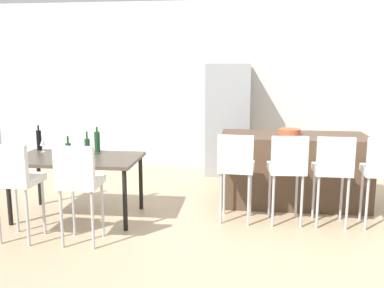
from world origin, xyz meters
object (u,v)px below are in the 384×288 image
object	(u,v)px
bar_chair_right	(333,167)
wine_bottle_far	(39,140)
wine_glass_right	(43,142)
dining_chair_near	(16,177)
wine_bottle_left	(87,146)
wine_bottle_middle	(97,141)
bar_chair_left	(236,164)
bar_chair_middle	(287,165)
dining_table	(77,162)
fruit_bowl	(290,131)
refrigerator	(228,119)
kitchen_island	(293,169)
dining_chair_far	(79,179)
wine_bottle_inner	(68,152)
bar_chair_far	(383,168)

from	to	relation	value
bar_chair_right	wine_bottle_far	bearing A→B (deg)	175.10
wine_glass_right	dining_chair_near	bearing A→B (deg)	-78.85
wine_bottle_left	wine_bottle_middle	distance (m)	0.22
bar_chair_left	wine_bottle_far	distance (m)	2.56
bar_chair_middle	bar_chair_right	size ratio (longest dim) A/B	1.00
bar_chair_middle	dining_table	distance (m)	2.47
dining_chair_near	fruit_bowl	size ratio (longest dim) A/B	3.66
bar_chair_left	refrigerator	world-z (taller)	refrigerator
kitchen_island	dining_table	bearing A→B (deg)	-161.88
dining_chair_far	wine_bottle_inner	size ratio (longest dim) A/B	3.48
wine_bottle_inner	fruit_bowl	size ratio (longest dim) A/B	1.05
dining_chair_near	dining_chair_far	size ratio (longest dim) A/B	1.00
dining_table	fruit_bowl	bearing A→B (deg)	19.73
bar_chair_middle	dining_chair_far	size ratio (longest dim) A/B	1.00
bar_chair_middle	bar_chair_right	world-z (taller)	same
bar_chair_middle	wine_bottle_left	bearing A→B (deg)	178.16
dining_table	bar_chair_left	bearing A→B (deg)	1.58
bar_chair_right	wine_bottle_middle	distance (m)	2.85
dining_table	wine_bottle_middle	world-z (taller)	wine_bottle_middle
wine_bottle_inner	dining_chair_far	bearing A→B (deg)	-58.31
bar_chair_middle	refrigerator	size ratio (longest dim) A/B	0.57
bar_chair_left	wine_bottle_far	xyz separation A→B (m)	(-2.53, 0.31, 0.17)
bar_chair_middle	dining_chair_far	distance (m)	2.29
bar_chair_right	bar_chair_far	distance (m)	0.54
bar_chair_middle	wine_glass_right	world-z (taller)	bar_chair_middle
wine_glass_right	refrigerator	distance (m)	3.09
bar_chair_far	dining_chair_far	bearing A→B (deg)	-165.16
wine_glass_right	bar_chair_far	bearing A→B (deg)	-2.72
kitchen_island	wine_glass_right	world-z (taller)	kitchen_island
wine_glass_right	refrigerator	world-z (taller)	refrigerator
wine_bottle_inner	wine_glass_right	xyz separation A→B (m)	(-0.56, 0.52, 0.01)
wine_bottle_inner	dining_chair_near	bearing A→B (deg)	-124.83
bar_chair_far	bar_chair_right	bearing A→B (deg)	-179.98
bar_chair_left	bar_chair_middle	size ratio (longest dim) A/B	1.00
bar_chair_right	wine_bottle_inner	world-z (taller)	bar_chair_right
bar_chair_right	wine_glass_right	distance (m)	3.52
kitchen_island	wine_bottle_middle	xyz separation A→B (m)	(-2.49, -0.52, 0.41)
bar_chair_left	dining_table	distance (m)	1.89
bar_chair_right	dining_table	size ratio (longest dim) A/B	0.71
bar_chair_middle	fruit_bowl	distance (m)	0.91
wine_bottle_left	refrigerator	xyz separation A→B (m)	(1.62, 2.23, 0.07)
bar_chair_left	wine_bottle_far	world-z (taller)	wine_bottle_far
fruit_bowl	wine_bottle_inner	bearing A→B (deg)	-154.83
wine_bottle_left	wine_bottle_middle	bearing A→B (deg)	75.92
wine_bottle_far	wine_glass_right	distance (m)	0.16
refrigerator	bar_chair_middle	bearing A→B (deg)	-71.65
bar_chair_left	fruit_bowl	xyz separation A→B (m)	(0.68, 0.87, 0.26)
dining_table	wine_bottle_left	distance (m)	0.23
bar_chair_far	dining_chair_near	xyz separation A→B (m)	(-3.84, -0.84, 0.00)
dining_chair_far	wine_bottle_inner	world-z (taller)	dining_chair_far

